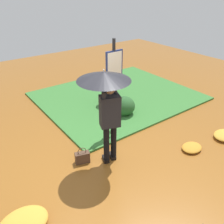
{
  "coord_description": "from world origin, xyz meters",
  "views": [
    {
      "loc": [
        2.11,
        3.08,
        3.34
      ],
      "look_at": [
        -0.59,
        -0.59,
        0.85
      ],
      "focal_mm": 38.3,
      "sensor_mm": 36.0,
      "label": 1
    }
  ],
  "objects_px": {
    "person_with_umbrella": "(107,95)",
    "handbag": "(82,157)",
    "info_sign_post": "(114,77)",
    "trash_bin": "(108,92)"
  },
  "relations": [
    {
      "from": "handbag",
      "to": "person_with_umbrella",
      "type": "bearing_deg",
      "value": 145.75
    },
    {
      "from": "handbag",
      "to": "trash_bin",
      "type": "bearing_deg",
      "value": -136.72
    },
    {
      "from": "person_with_umbrella",
      "to": "info_sign_post",
      "type": "distance_m",
      "value": 1.21
    },
    {
      "from": "handbag",
      "to": "trash_bin",
      "type": "distance_m",
      "value": 2.77
    },
    {
      "from": "trash_bin",
      "to": "person_with_umbrella",
      "type": "bearing_deg",
      "value": 54.17
    },
    {
      "from": "person_with_umbrella",
      "to": "trash_bin",
      "type": "xyz_separation_m",
      "value": [
        -1.57,
        -2.18,
        -1.13
      ]
    },
    {
      "from": "person_with_umbrella",
      "to": "trash_bin",
      "type": "distance_m",
      "value": 2.92
    },
    {
      "from": "person_with_umbrella",
      "to": "handbag",
      "type": "height_order",
      "value": "person_with_umbrella"
    },
    {
      "from": "person_with_umbrella",
      "to": "trash_bin",
      "type": "height_order",
      "value": "person_with_umbrella"
    },
    {
      "from": "person_with_umbrella",
      "to": "handbag",
      "type": "relative_size",
      "value": 5.53
    }
  ]
}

